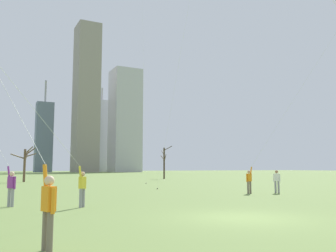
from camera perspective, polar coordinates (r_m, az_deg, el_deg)
ground_plane at (r=13.78m, az=11.69°, el=-13.89°), size 400.00×400.00×0.00m
kite_flyer_far_back_white at (r=16.05m, az=-17.54°, el=-3.49°), size 12.73×8.19×14.29m
kite_flyer_midfield_left_orange at (r=10.11m, az=-23.42°, el=0.27°), size 4.31×9.34×11.63m
kite_flyer_midfield_center_red at (r=27.96m, az=17.34°, el=0.01°), size 12.22×2.75×17.92m
bystander_watching_nearby at (r=27.36m, az=16.65°, el=-8.14°), size 0.35×0.45×1.62m
bare_tree_center at (r=59.72m, az=-0.59°, el=-5.60°), size 0.89×3.24×5.27m
bare_tree_far_right_edge at (r=50.07m, az=-21.44°, el=-5.21°), size 3.06×3.31×4.45m
skyline_short_annex at (r=162.76m, az=-18.84°, el=-1.61°), size 6.94×5.62×39.13m
skyline_tall_tower at (r=171.58m, az=-10.39°, el=-1.55°), size 7.95×7.45×39.07m
skyline_wide_slab at (r=159.02m, az=-6.74°, el=0.86°), size 11.92×11.62×44.40m
skyline_squat_block at (r=153.22m, az=-12.67°, el=4.39°), size 9.12×11.11×60.89m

